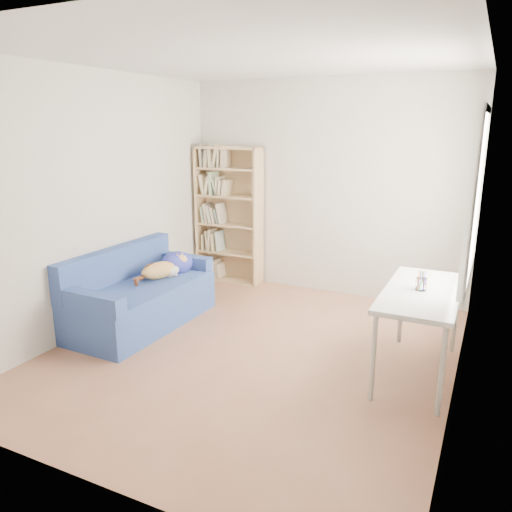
# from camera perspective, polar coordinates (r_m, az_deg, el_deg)

# --- Properties ---
(ground) EXTENTS (4.00, 4.00, 0.00)m
(ground) POSITION_cam_1_polar(r_m,az_deg,el_deg) (4.76, -0.33, -10.88)
(ground) COLOR brown
(ground) RESTS_ON ground
(room_shell) EXTENTS (3.54, 4.04, 2.62)m
(room_shell) POSITION_cam_1_polar(r_m,az_deg,el_deg) (4.30, 1.04, 9.09)
(room_shell) COLOR silver
(room_shell) RESTS_ON ground
(sofa) EXTENTS (0.82, 1.66, 0.81)m
(sofa) POSITION_cam_1_polar(r_m,az_deg,el_deg) (5.43, -12.95, -4.37)
(sofa) COLOR navy
(sofa) RESTS_ON ground
(bookshelf) EXTENTS (0.89, 0.28, 1.79)m
(bookshelf) POSITION_cam_1_polar(r_m,az_deg,el_deg) (6.62, -3.08, 4.03)
(bookshelf) COLOR tan
(bookshelf) RESTS_ON ground
(desk) EXTENTS (0.59, 1.29, 0.75)m
(desk) POSITION_cam_1_polar(r_m,az_deg,el_deg) (4.33, 18.43, -4.59)
(desk) COLOR silver
(desk) RESTS_ON ground
(pen_cup) EXTENTS (0.09, 0.09, 0.17)m
(pen_cup) POSITION_cam_1_polar(r_m,az_deg,el_deg) (4.29, 18.36, -2.92)
(pen_cup) COLOR white
(pen_cup) RESTS_ON desk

